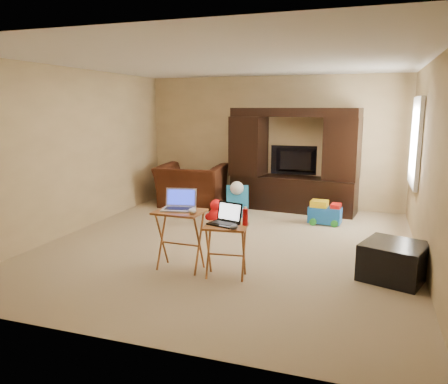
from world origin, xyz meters
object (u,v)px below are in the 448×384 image
(child_rocker, at_px, (235,201))
(ottoman, at_px, (394,261))
(mouse_right, at_px, (234,227))
(push_toy, at_px, (325,212))
(tray_table_right, at_px, (226,251))
(entertainment_center, at_px, (294,160))
(tray_table_left, at_px, (180,240))
(laptop_left, at_px, (178,200))
(recliner, at_px, (192,185))
(mouse_left, at_px, (192,211))
(water_bottle, at_px, (245,217))
(television, at_px, (295,161))
(laptop_right, at_px, (223,214))
(plush_toy, at_px, (216,212))

(child_rocker, xyz_separation_m, ottoman, (2.58, -2.26, -0.06))
(child_rocker, bearing_deg, mouse_right, -90.63)
(push_toy, bearing_deg, tray_table_right, -102.01)
(tray_table_right, xyz_separation_m, mouse_right, (0.13, -0.12, 0.33))
(entertainment_center, xyz_separation_m, ottoman, (1.67, -3.00, -0.74))
(child_rocker, relative_size, tray_table_left, 0.74)
(laptop_left, bearing_deg, recliner, 99.67)
(laptop_left, bearing_deg, mouse_left, -35.02)
(ottoman, relative_size, mouse_left, 4.44)
(laptop_left, bearing_deg, push_toy, 50.40)
(water_bottle, bearing_deg, child_rocker, 109.45)
(recliner, distance_m, water_bottle, 3.81)
(child_rocker, height_order, ottoman, child_rocker)
(push_toy, height_order, mouse_left, mouse_left)
(tray_table_right, relative_size, laptop_left, 1.62)
(push_toy, xyz_separation_m, water_bottle, (-0.63, -2.64, 0.50))
(mouse_left, xyz_separation_m, mouse_right, (0.53, -0.11, -0.11))
(mouse_right, relative_size, water_bottle, 0.66)
(television, bearing_deg, laptop_left, 75.52)
(ottoman, height_order, laptop_left, laptop_left)
(recliner, bearing_deg, ottoman, 138.13)
(push_toy, height_order, laptop_right, laptop_right)
(push_toy, relative_size, water_bottle, 2.87)
(laptop_left, relative_size, water_bottle, 2.01)
(child_rocker, xyz_separation_m, tray_table_left, (0.17, -2.75, 0.09))
(plush_toy, xyz_separation_m, push_toy, (1.69, 0.62, -0.02))
(entertainment_center, distance_m, child_rocker, 1.36)
(laptop_left, relative_size, mouse_right, 3.04)
(entertainment_center, distance_m, tray_table_right, 3.62)
(television, height_order, mouse_left, television)
(recliner, relative_size, plush_toy, 2.85)
(child_rocker, relative_size, push_toy, 0.99)
(television, height_order, laptop_left, television)
(tray_table_left, bearing_deg, mouse_left, -18.27)
(recliner, relative_size, child_rocker, 2.32)
(entertainment_center, height_order, laptop_left, entertainment_center)
(tray_table_left, relative_size, mouse_right, 5.81)
(laptop_right, bearing_deg, mouse_right, -23.20)
(tray_table_left, bearing_deg, tray_table_right, -4.13)
(television, distance_m, push_toy, 1.46)
(child_rocker, distance_m, plush_toy, 0.72)
(recliner, distance_m, tray_table_right, 3.77)
(child_rocker, bearing_deg, push_toy, -21.07)
(push_toy, bearing_deg, entertainment_center, 134.41)
(ottoman, relative_size, laptop_right, 2.03)
(plush_toy, distance_m, laptop_right, 2.30)
(tray_table_left, distance_m, laptop_left, 0.48)
(recliner, bearing_deg, tray_table_left, 105.94)
(push_toy, distance_m, laptop_right, 2.88)
(child_rocker, relative_size, ottoman, 0.82)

